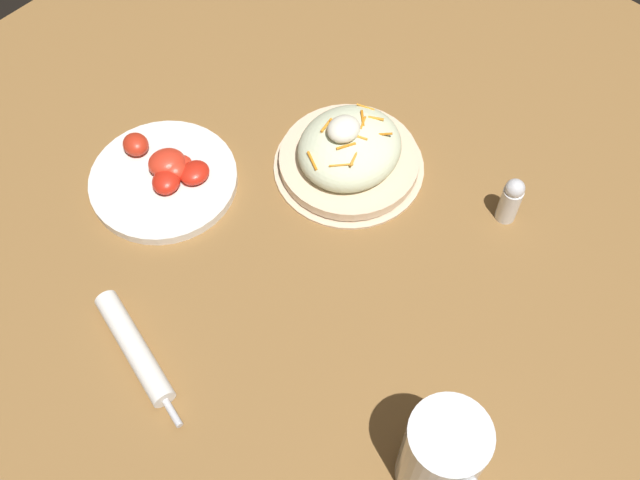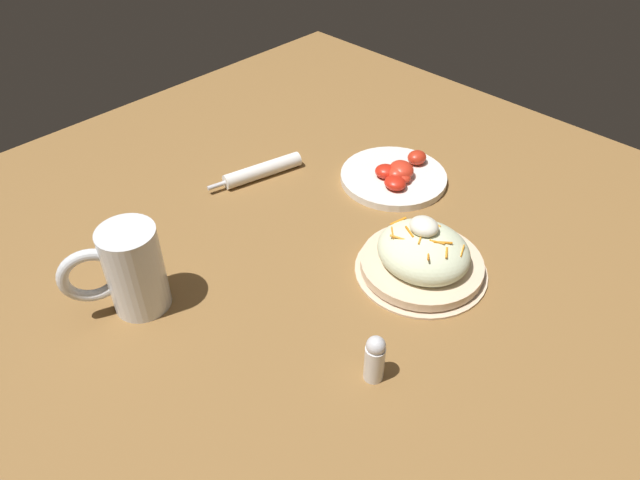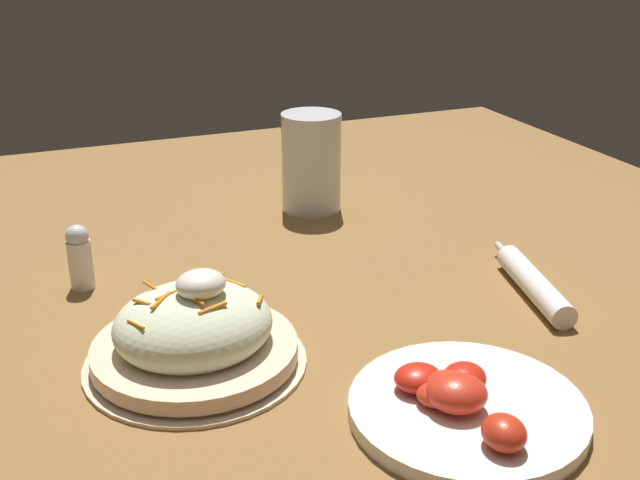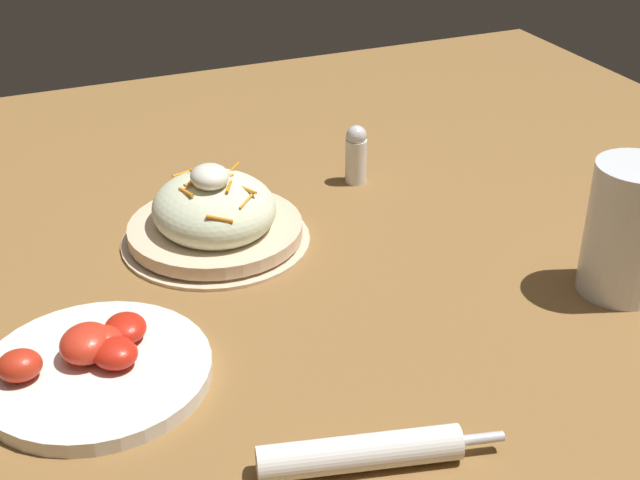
{
  "view_description": "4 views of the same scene",
  "coord_description": "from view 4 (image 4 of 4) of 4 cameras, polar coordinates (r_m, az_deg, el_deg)",
  "views": [
    {
      "loc": [
        -0.38,
        -0.32,
        0.84
      ],
      "look_at": [
        -0.02,
        0.01,
        0.07
      ],
      "focal_mm": 41.9,
      "sensor_mm": 36.0,
      "label": 1
    },
    {
      "loc": [
        0.51,
        -0.53,
        0.66
      ],
      "look_at": [
        0.0,
        -0.01,
        0.05
      ],
      "focal_mm": 33.54,
      "sensor_mm": 36.0,
      "label": 2
    },
    {
      "loc": [
        0.27,
        0.74,
        0.4
      ],
      "look_at": [
        -0.04,
        -0.02,
        0.06
      ],
      "focal_mm": 44.14,
      "sensor_mm": 36.0,
      "label": 3
    },
    {
      "loc": [
        -0.72,
        0.33,
        0.5
      ],
      "look_at": [
        -0.04,
        0.04,
        0.08
      ],
      "focal_mm": 49.65,
      "sensor_mm": 36.0,
      "label": 4
    }
  ],
  "objects": [
    {
      "name": "salt_shaker",
      "position": [
        1.13,
        2.33,
        5.58
      ],
      "size": [
        0.03,
        0.03,
        0.08
      ],
      "color": "white",
      "rests_on": "ground_plane"
    },
    {
      "name": "tomato_plate",
      "position": [
        0.82,
        -14.31,
        -7.74
      ],
      "size": [
        0.21,
        0.21,
        0.04
      ],
      "color": "white",
      "rests_on": "ground_plane"
    },
    {
      "name": "napkin_roll",
      "position": [
        0.71,
        2.74,
        -13.53
      ],
      "size": [
        0.07,
        0.2,
        0.03
      ],
      "color": "white",
      "rests_on": "ground_plane"
    },
    {
      "name": "salad_plate",
      "position": [
        1.0,
        -6.81,
        1.47
      ],
      "size": [
        0.21,
        0.21,
        0.1
      ],
      "color": "beige",
      "rests_on": "ground_plane"
    },
    {
      "name": "ground_plane",
      "position": [
        0.93,
        1.12,
        -2.64
      ],
      "size": [
        1.43,
        1.43,
        0.0
      ],
      "primitive_type": "plane",
      "color": "olive"
    },
    {
      "name": "beer_mug",
      "position": [
        0.94,
        19.48,
        0.35
      ],
      "size": [
        0.09,
        0.14,
        0.14
      ],
      "color": "white",
      "rests_on": "ground_plane"
    }
  ]
}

